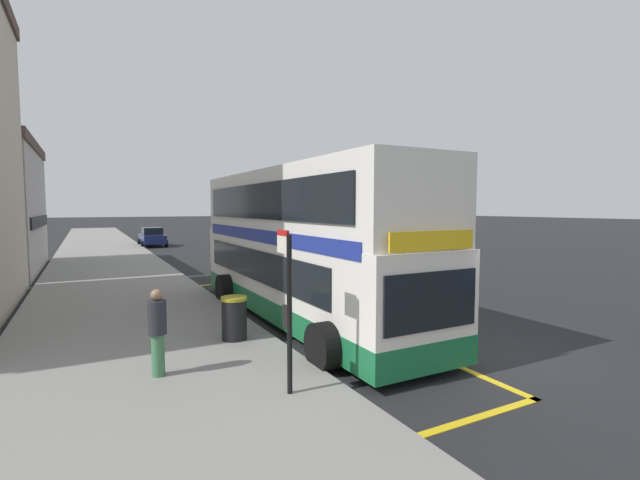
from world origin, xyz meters
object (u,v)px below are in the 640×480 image
Objects in this scene: double_decker_bus at (299,250)px; pedestrian_waiting_near_sign at (157,329)px; bus_stop_sign at (288,299)px; parked_car_navy_kerbside at (152,237)px; litter_bin at (234,318)px; parked_car_silver_behind at (249,241)px.

double_decker_bus reaches higher than pedestrian_waiting_near_sign.
parked_car_navy_kerbside is at bearing 86.61° from bus_stop_sign.
bus_stop_sign is 33.07m from parked_car_navy_kerbside.
double_decker_bus is at bearing 32.24° from litter_bin.
litter_bin is (1.96, 1.58, -0.38)m from pedestrian_waiting_near_sign.
bus_stop_sign reaches higher than parked_car_silver_behind.
pedestrian_waiting_near_sign is (-9.62, -22.77, 0.24)m from parked_car_silver_behind.
bus_stop_sign is at bearing -44.08° from pedestrian_waiting_near_sign.
bus_stop_sign is at bearing -117.43° from double_decker_bus.
bus_stop_sign is at bearing 87.95° from parked_car_navy_kerbside.
litter_bin is at bearing -111.49° from parked_car_silver_behind.
parked_car_silver_behind is (7.74, 24.58, -0.97)m from bus_stop_sign.
double_decker_bus is 5.55m from pedestrian_waiting_near_sign.
pedestrian_waiting_near_sign is at bearing -144.71° from double_decker_bus.
parked_car_silver_behind is 24.71m from pedestrian_waiting_near_sign.
pedestrian_waiting_near_sign reaches higher than parked_car_silver_behind.
pedestrian_waiting_near_sign is (-4.46, -3.15, -1.03)m from double_decker_bus.
double_decker_bus is at bearing 92.62° from parked_car_navy_kerbside.
parked_car_navy_kerbside is at bearing 122.89° from parked_car_silver_behind.
double_decker_bus is 28.06m from parked_car_navy_kerbside.
parked_car_silver_behind is (5.16, 19.61, -1.27)m from double_decker_bus.
parked_car_silver_behind is at bearing 125.86° from parked_car_navy_kerbside.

